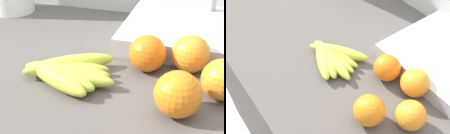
% 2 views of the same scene
% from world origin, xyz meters
% --- Properties ---
extents(wall_back, '(1.90, 0.06, 1.30)m').
position_xyz_m(wall_back, '(0.00, 0.38, 0.65)').
color(wall_back, silver).
rests_on(wall_back, ground).
extents(banana_bunch, '(0.20, 0.18, 0.04)m').
position_xyz_m(banana_bunch, '(-0.04, -0.08, 0.91)').
color(banana_bunch, gold).
rests_on(banana_bunch, counter).
extents(orange_back_left, '(0.08, 0.08, 0.08)m').
position_xyz_m(orange_back_left, '(0.20, 0.04, 0.93)').
color(orange_back_left, orange).
rests_on(orange_back_left, counter).
extents(orange_far_right, '(0.08, 0.08, 0.08)m').
position_xyz_m(orange_far_right, '(0.26, -0.05, 0.93)').
color(orange_far_right, orange).
rests_on(orange_far_right, counter).
extents(orange_front, '(0.08, 0.08, 0.08)m').
position_xyz_m(orange_front, '(0.19, -0.12, 0.93)').
color(orange_front, orange).
rests_on(orange_front, counter).
extents(orange_center, '(0.08, 0.08, 0.08)m').
position_xyz_m(orange_center, '(0.11, 0.01, 0.93)').
color(orange_center, orange).
rests_on(orange_center, counter).
extents(sink_basin, '(0.41, 0.31, 0.21)m').
position_xyz_m(sink_basin, '(0.22, 0.21, 0.91)').
color(sink_basin, '#B7BABF').
rests_on(sink_basin, counter).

